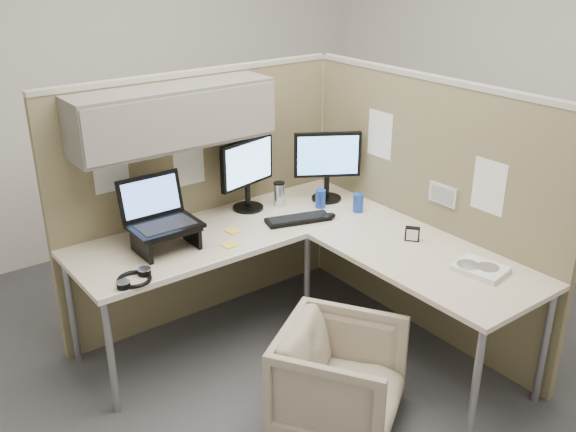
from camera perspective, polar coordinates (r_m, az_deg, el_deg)
ground at (r=3.96m, az=1.05°, el=-12.90°), size 4.50×4.50×0.00m
partition_back at (r=3.97m, az=-8.73°, el=4.83°), size 2.00×0.36×1.63m
partition_right at (r=4.07m, az=11.76°, el=0.85°), size 0.07×2.03×1.63m
desk at (r=3.75m, az=1.44°, el=-2.79°), size 2.00×1.98×0.73m
office_chair at (r=3.38m, az=4.65°, el=-13.76°), size 0.80×0.79×0.61m
monitor_left at (r=4.09m, az=-3.65°, el=4.21°), size 0.44×0.20×0.47m
monitor_right at (r=4.24m, az=3.52°, el=4.94°), size 0.39×0.26×0.47m
laptop_station at (r=3.66m, az=-11.14°, el=-0.59°), size 0.38×0.33×0.40m
keyboard at (r=3.99m, az=0.90°, el=-0.30°), size 0.43×0.25×0.02m
mouse at (r=4.03m, az=3.62°, el=-0.01°), size 0.11×0.07×0.04m
travel_mug at (r=4.20m, az=-0.79°, el=1.99°), size 0.08×0.08×0.16m
soda_can_green at (r=4.14m, az=6.26°, el=1.17°), size 0.07×0.07×0.12m
soda_can_silver at (r=4.18m, az=2.90°, el=1.55°), size 0.07×0.07×0.12m
sticky_note_d at (r=3.86m, az=-4.90°, el=-1.34°), size 0.09×0.09×0.01m
sticky_note_a at (r=3.69m, az=-5.23°, el=-2.59°), size 0.08×0.08×0.01m
sticky_note_c at (r=3.83m, az=-8.99°, el=-1.74°), size 0.10×0.10×0.01m
headphones at (r=3.39m, az=-13.50°, el=-5.46°), size 0.24×0.24×0.03m
paper_stack at (r=3.54m, az=16.71°, el=-4.51°), size 0.25×0.29×0.03m
desk_clock at (r=3.79m, az=10.99°, el=-1.57°), size 0.08×0.09×0.08m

